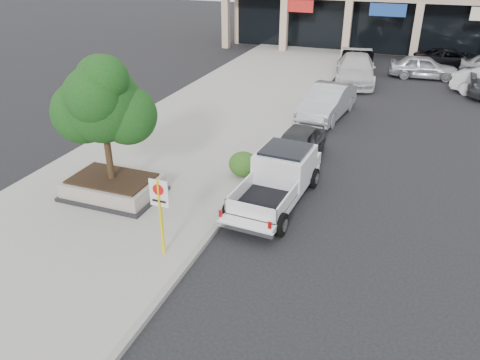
# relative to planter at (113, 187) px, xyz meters

# --- Properties ---
(ground) EXTENTS (120.00, 120.00, 0.00)m
(ground) POSITION_rel_planter_xyz_m (5.61, -1.28, -0.48)
(ground) COLOR black
(ground) RESTS_ON ground
(sidewalk) EXTENTS (8.00, 52.00, 0.15)m
(sidewalk) POSITION_rel_planter_xyz_m (0.11, 4.72, -0.40)
(sidewalk) COLOR gray
(sidewalk) RESTS_ON ground
(curb) EXTENTS (0.20, 52.00, 0.15)m
(curb) POSITION_rel_planter_xyz_m (4.06, 4.72, -0.40)
(curb) COLOR gray
(curb) RESTS_ON ground
(planter) EXTENTS (3.20, 2.20, 0.68)m
(planter) POSITION_rel_planter_xyz_m (0.00, 0.00, 0.00)
(planter) COLOR black
(planter) RESTS_ON sidewalk
(planter_tree) EXTENTS (2.90, 2.55, 4.00)m
(planter_tree) POSITION_rel_planter_xyz_m (0.13, 0.15, 2.94)
(planter_tree) COLOR #311E13
(planter_tree) RESTS_ON planter
(no_parking_sign) EXTENTS (0.55, 0.09, 2.30)m
(no_parking_sign) POSITION_rel_planter_xyz_m (3.27, -2.37, 1.16)
(no_parking_sign) COLOR yellow
(no_parking_sign) RESTS_ON sidewalk
(hedge) EXTENTS (1.10, 0.99, 0.93)m
(hedge) POSITION_rel_planter_xyz_m (3.63, 3.01, 0.14)
(hedge) COLOR #204313
(hedge) RESTS_ON sidewalk
(pickup_truck) EXTENTS (2.28, 5.39, 1.66)m
(pickup_truck) POSITION_rel_planter_xyz_m (5.26, 1.68, 0.36)
(pickup_truck) COLOR white
(pickup_truck) RESTS_ON ground
(curb_car_a) EXTENTS (1.92, 4.06, 1.34)m
(curb_car_a) POSITION_rel_planter_xyz_m (5.05, 5.37, 0.20)
(curb_car_a) COLOR #2F3234
(curb_car_a) RESTS_ON ground
(curb_car_b) EXTENTS (2.31, 5.08, 1.61)m
(curb_car_b) POSITION_rel_planter_xyz_m (5.11, 11.09, 0.33)
(curb_car_b) COLOR #AFB2B7
(curb_car_b) RESTS_ON ground
(curb_car_c) EXTENTS (3.13, 6.06, 1.68)m
(curb_car_c) POSITION_rel_planter_xyz_m (5.47, 18.35, 0.36)
(curb_car_c) COLOR silver
(curb_car_c) RESTS_ON ground
(curb_car_d) EXTENTS (2.58, 5.01, 1.35)m
(curb_car_d) POSITION_rel_planter_xyz_m (5.00, 21.90, 0.20)
(curb_car_d) COLOR black
(curb_car_d) RESTS_ON ground
(lot_car_a) EXTENTS (4.41, 2.05, 1.46)m
(lot_car_a) POSITION_rel_planter_xyz_m (9.46, 21.03, 0.26)
(lot_car_a) COLOR #AEB1B7
(lot_car_a) RESTS_ON ground
(lot_car_d) EXTENTS (5.37, 3.58, 1.37)m
(lot_car_d) POSITION_rel_planter_xyz_m (11.21, 24.55, 0.21)
(lot_car_d) COLOR black
(lot_car_d) RESTS_ON ground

